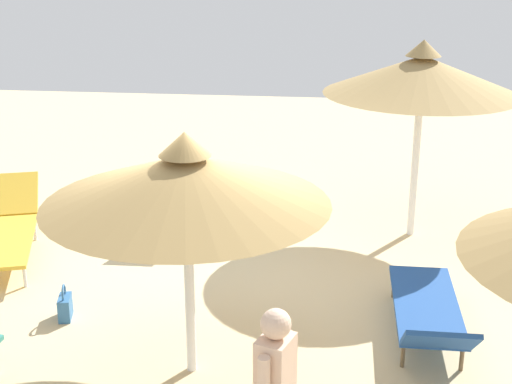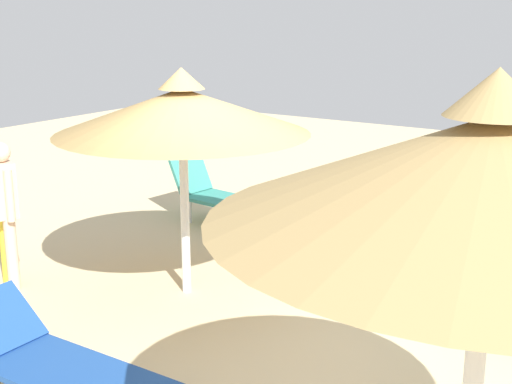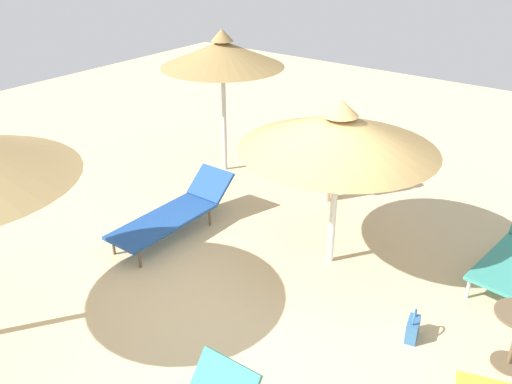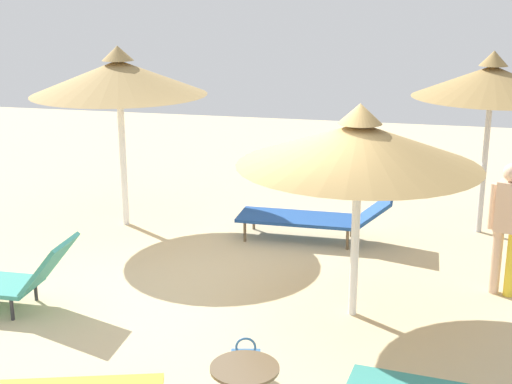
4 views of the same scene
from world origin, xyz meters
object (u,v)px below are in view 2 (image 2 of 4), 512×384
at_px(handbag, 326,252).
at_px(lounge_chair_far_left, 221,192).
at_px(person_standing_front, 5,206).
at_px(lounge_chair_edge, 496,229).
at_px(side_table_round, 347,203).
at_px(parasol_umbrella_near_left, 182,111).
at_px(parasol_umbrella_center, 491,171).
at_px(lounge_chair_back, 69,368).

bearing_deg(handbag, lounge_chair_far_left, 162.58).
bearing_deg(person_standing_front, lounge_chair_edge, 42.74).
distance_m(handbag, side_table_round, 1.13).
height_order(parasol_umbrella_near_left, parasol_umbrella_center, parasol_umbrella_center).
distance_m(lounge_chair_far_left, side_table_round, 1.85).
xyz_separation_m(lounge_chair_back, handbag, (0.09, 3.99, -0.22)).
height_order(lounge_chair_edge, side_table_round, lounge_chair_edge).
xyz_separation_m(lounge_chair_far_left, side_table_round, (1.81, 0.40, 0.02)).
xyz_separation_m(person_standing_front, side_table_round, (2.33, 3.64, -0.46)).
xyz_separation_m(parasol_umbrella_center, lounge_chair_back, (-3.05, 0.08, -1.94)).
bearing_deg(person_standing_front, handbag, 45.18).
distance_m(parasol_umbrella_near_left, lounge_chair_far_left, 2.99).
distance_m(parasol_umbrella_near_left, parasol_umbrella_center, 4.55).
distance_m(parasol_umbrella_center, side_table_round, 6.31).
distance_m(lounge_chair_back, person_standing_front, 2.91).
xyz_separation_m(lounge_chair_back, side_table_round, (-0.16, 5.04, 0.11)).
relative_size(parasol_umbrella_center, lounge_chair_edge, 1.14).
relative_size(parasol_umbrella_near_left, handbag, 6.43).
bearing_deg(handbag, person_standing_front, -134.82).
distance_m(lounge_chair_back, handbag, 4.00).
bearing_deg(parasol_umbrella_center, lounge_chair_edge, 103.56).
xyz_separation_m(parasol_umbrella_center, lounge_chair_edge, (-1.30, 5.39, -1.93)).
bearing_deg(lounge_chair_back, handbag, 88.72).
height_order(parasol_umbrella_near_left, handbag, parasol_umbrella_near_left).
bearing_deg(lounge_chair_back, person_standing_front, 150.74).
relative_size(lounge_chair_back, person_standing_front, 1.37).
relative_size(lounge_chair_back, lounge_chair_edge, 0.92).
bearing_deg(side_table_round, parasol_umbrella_center, -57.87).
relative_size(parasol_umbrella_center, lounge_chair_far_left, 1.46).
xyz_separation_m(parasol_umbrella_near_left, lounge_chair_back, (0.77, -2.37, -1.63)).
xyz_separation_m(handbag, side_table_round, (-0.25, 1.04, 0.34)).
bearing_deg(lounge_chair_back, parasol_umbrella_near_left, 108.07).
relative_size(lounge_chair_far_left, lounge_chair_edge, 0.78).
bearing_deg(lounge_chair_edge, parasol_umbrella_near_left, -130.62).
relative_size(lounge_chair_back, handbag, 5.43).
height_order(lounge_chair_far_left, person_standing_front, person_standing_front).
xyz_separation_m(parasol_umbrella_center, lounge_chair_far_left, (-5.02, 4.72, -1.85)).
height_order(lounge_chair_edge, handbag, lounge_chair_edge).
bearing_deg(handbag, parasol_umbrella_near_left, -118.06).
relative_size(parasol_umbrella_near_left, lounge_chair_far_left, 1.40).
distance_m(lounge_chair_back, lounge_chair_edge, 5.60).
distance_m(person_standing_front, handbag, 3.75).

